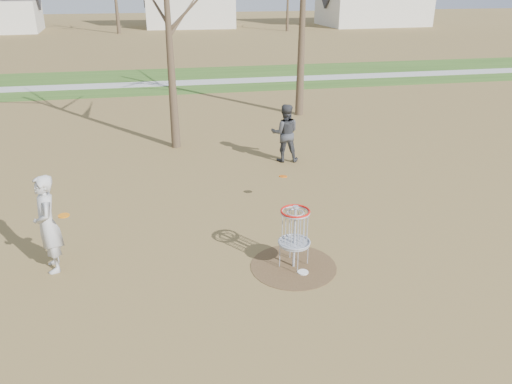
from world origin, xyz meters
TOP-DOWN VIEW (x-y plane):
  - ground at (0.00, 0.00)m, footprint 160.00×160.00m
  - green_band at (0.00, 21.00)m, footprint 160.00×8.00m
  - footpath at (0.00, 20.00)m, footprint 160.00×1.50m
  - dirt_circle at (0.00, 0.00)m, footprint 1.80×1.80m
  - player_standing at (-4.86, 0.89)m, footprint 0.67×0.85m
  - player_throwing at (1.41, 6.35)m, footprint 1.03×0.87m
  - disc_grounded at (0.13, -0.28)m, footprint 0.22×0.22m
  - discs_in_play at (-1.86, 1.91)m, footprint 5.23×2.62m
  - disc_golf_basket at (0.00, 0.00)m, footprint 0.64×0.64m

SIDE VIEW (x-z plane):
  - ground at x=0.00m, z-range 0.00..0.00m
  - green_band at x=0.00m, z-range 0.00..0.01m
  - dirt_circle at x=0.00m, z-range 0.00..0.01m
  - footpath at x=0.00m, z-range 0.01..0.02m
  - disc_grounded at x=0.13m, z-range 0.01..0.03m
  - disc_golf_basket at x=0.00m, z-range 0.24..1.59m
  - player_throwing at x=1.41m, z-range 0.00..1.88m
  - player_standing at x=-4.86m, z-range 0.00..2.05m
  - discs_in_play at x=-1.86m, z-range 0.76..1.31m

